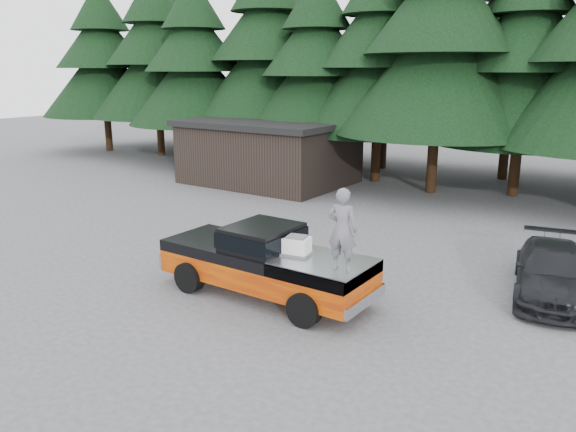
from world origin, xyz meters
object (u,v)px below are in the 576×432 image
Objects in this scene: pickup_truck at (266,272)px; air_compressor at (297,247)px; utility_building at (269,151)px; man_on_bed at (342,230)px; parked_car at (553,272)px.

air_compressor is at bearing 0.84° from pickup_truck.
pickup_truck is at bearing -53.85° from utility_building.
man_on_bed is 0.43× the size of parked_car.
utility_building reaches higher than man_on_bed.
man_on_bed is at bearing -7.61° from pickup_truck.
parked_car is (6.24, 4.32, -0.00)m from pickup_truck.
pickup_truck is 7.60m from parked_car.
man_on_bed reaches higher than pickup_truck.
pickup_truck and parked_car have the same top height.
utility_building is (-10.14, 12.53, 0.12)m from air_compressor.
man_on_bed is 6.22m from parked_car.
utility_building is at bearing 117.28° from air_compressor.
air_compressor is 1.70m from man_on_bed.
utility_building is (-11.62, 12.87, -0.64)m from man_on_bed.
pickup_truck is 15.56m from utility_building.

